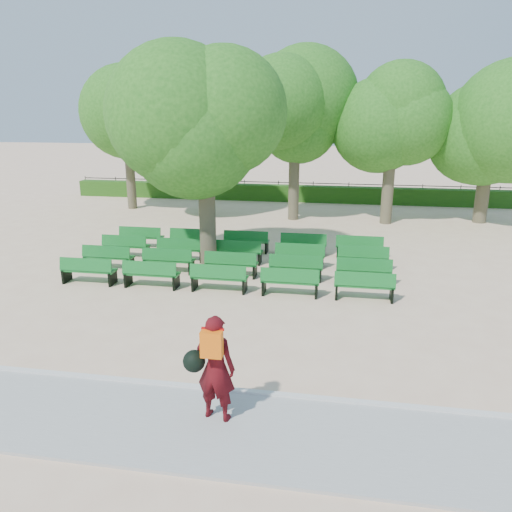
% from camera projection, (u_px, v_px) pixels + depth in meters
% --- Properties ---
extents(ground, '(120.00, 120.00, 0.00)m').
position_uv_depth(ground, '(250.00, 281.00, 15.22)').
color(ground, beige).
extents(paving, '(30.00, 2.20, 0.06)m').
position_uv_depth(paving, '(169.00, 425.00, 8.21)').
color(paving, '#A7A8A3').
rests_on(paving, ground).
extents(curb, '(30.00, 0.12, 0.10)m').
position_uv_depth(curb, '(190.00, 387.00, 9.30)').
color(curb, silver).
rests_on(curb, ground).
extents(hedge, '(26.00, 0.70, 0.90)m').
position_uv_depth(hedge, '(295.00, 193.00, 28.33)').
color(hedge, '#275716').
rests_on(hedge, ground).
extents(fence, '(26.00, 0.10, 1.02)m').
position_uv_depth(fence, '(295.00, 200.00, 28.83)').
color(fence, black).
rests_on(fence, ground).
extents(tree_line, '(21.80, 6.80, 7.04)m').
position_uv_depth(tree_line, '(287.00, 215.00, 24.67)').
color(tree_line, '#2E721E').
rests_on(tree_line, ground).
extents(bench_array, '(1.63, 0.51, 1.03)m').
position_uv_depth(bench_array, '(235.00, 266.00, 16.34)').
color(bench_array, '#136D24').
rests_on(bench_array, ground).
extents(tree_among, '(4.97, 4.97, 6.67)m').
position_uv_depth(tree_among, '(205.00, 130.00, 15.49)').
color(tree_among, brown).
rests_on(tree_among, ground).
extents(person, '(0.90, 0.57, 1.84)m').
position_uv_depth(person, '(214.00, 366.00, 8.11)').
color(person, '#4A0A0F').
rests_on(person, ground).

